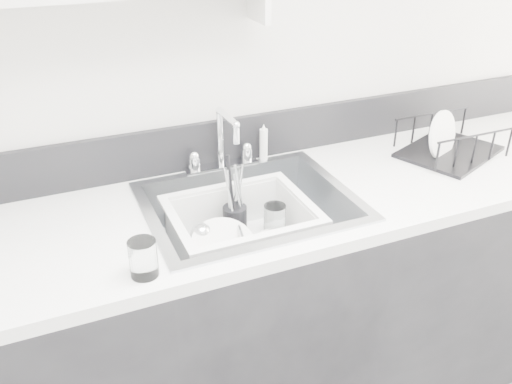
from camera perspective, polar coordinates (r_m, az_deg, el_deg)
name	(u,v)px	position (r m, az deg, el deg)	size (l,w,h in m)	color
counter_run	(250,316)	(1.94, -0.60, -12.97)	(3.20, 0.62, 0.92)	black
backsplash	(216,143)	(1.88, -4.20, 5.19)	(3.20, 0.02, 0.16)	black
sink	(250,227)	(1.71, -0.66, -3.67)	(0.64, 0.52, 0.20)	silver
faucet	(222,154)	(1.84, -3.63, 4.04)	(0.26, 0.18, 0.23)	silver
side_sprayer	(264,143)	(1.90, 0.81, 5.21)	(0.03, 0.03, 0.14)	silver
wash_tub	(242,231)	(1.68, -1.53, -4.13)	(0.43, 0.35, 0.17)	silver
plate_stack	(226,250)	(1.68, -3.17, -6.13)	(0.24, 0.23, 0.09)	white
utensil_cup	(235,218)	(1.77, -2.25, -2.75)	(0.08, 0.08, 0.27)	black
ladle	(224,237)	(1.71, -3.42, -4.79)	(0.28, 0.10, 0.08)	silver
tumbler_in_tub	(275,220)	(1.77, 1.98, -2.92)	(0.07, 0.07, 0.10)	white
tumbler_counter	(143,258)	(1.36, -11.78, -6.86)	(0.07, 0.07, 0.10)	white
dish_rack	(451,138)	(2.09, 19.88, 5.41)	(0.35, 0.27, 0.12)	black
bowl_small	(274,242)	(1.72, 1.93, -5.33)	(0.11, 0.11, 0.04)	white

